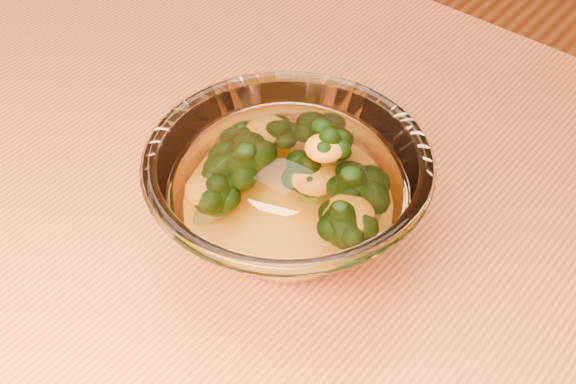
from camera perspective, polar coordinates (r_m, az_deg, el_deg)
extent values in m
cube|color=#C3723A|center=(0.62, -9.28, -3.67)|extent=(1.20, 0.80, 0.04)
cylinder|color=brown|center=(1.34, -13.18, 5.18)|extent=(0.06, 0.06, 0.71)
ellipsoid|color=white|center=(0.58, 0.00, -2.96)|extent=(0.09, 0.09, 0.02)
torus|color=white|center=(0.53, 0.00, 2.20)|extent=(0.20, 0.20, 0.01)
ellipsoid|color=orange|center=(0.57, 0.00, -1.61)|extent=(0.10, 0.10, 0.03)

